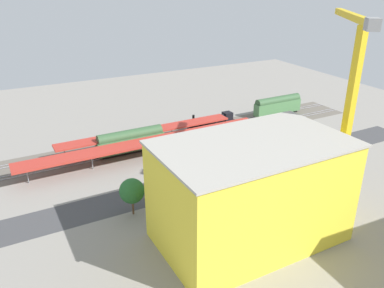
{
  "coord_description": "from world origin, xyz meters",
  "views": [
    {
      "loc": [
        41.95,
        75.05,
        43.18
      ],
      "look_at": [
        5.08,
        2.57,
        7.89
      ],
      "focal_mm": 36.83,
      "sensor_mm": 36.0,
      "label": 1
    }
  ],
  "objects_px": {
    "box_truck_1": "(183,197)",
    "parked_car_4": "(209,167)",
    "street_tree_0": "(205,173)",
    "traffic_light": "(196,178)",
    "parked_car_0": "(305,146)",
    "parked_car_3": "(235,161)",
    "platform_canopy_far": "(147,131)",
    "construction_building": "(251,193)",
    "passenger_coach": "(278,105)",
    "street_tree_2": "(192,174)",
    "freight_coach_far": "(131,140)",
    "parked_car_2": "(260,155)",
    "tower_crane": "(348,100)",
    "street_tree_1": "(132,191)",
    "box_truck_2": "(192,196)",
    "locomotive": "(213,121)",
    "platform_canopy_near": "(148,142)",
    "parked_car_1": "(285,150)",
    "box_truck_0": "(256,181)"
  },
  "relations": [
    {
      "from": "box_truck_1",
      "to": "parked_car_4",
      "type": "bearing_deg",
      "value": -138.53
    },
    {
      "from": "street_tree_0",
      "to": "traffic_light",
      "type": "xyz_separation_m",
      "value": [
        2.5,
        0.39,
        -0.36
      ]
    },
    {
      "from": "parked_car_0",
      "to": "parked_car_4",
      "type": "xyz_separation_m",
      "value": [
        29.32,
        -0.4,
        0.03
      ]
    },
    {
      "from": "parked_car_0",
      "to": "parked_car_3",
      "type": "distance_m",
      "value": 22.04
    },
    {
      "from": "platform_canopy_far",
      "to": "traffic_light",
      "type": "bearing_deg",
      "value": 89.61
    },
    {
      "from": "construction_building",
      "to": "passenger_coach",
      "type": "bearing_deg",
      "value": -133.78
    },
    {
      "from": "street_tree_2",
      "to": "parked_car_3",
      "type": "bearing_deg",
      "value": -150.95
    },
    {
      "from": "freight_coach_far",
      "to": "box_truck_1",
      "type": "xyz_separation_m",
      "value": [
        -0.91,
        29.49,
        -1.54
      ]
    },
    {
      "from": "parked_car_2",
      "to": "tower_crane",
      "type": "distance_m",
      "value": 31.24
    },
    {
      "from": "freight_coach_far",
      "to": "tower_crane",
      "type": "bearing_deg",
      "value": 124.8
    },
    {
      "from": "parked_car_0",
      "to": "street_tree_1",
      "type": "relative_size",
      "value": 0.55
    },
    {
      "from": "box_truck_2",
      "to": "street_tree_0",
      "type": "distance_m",
      "value": 6.52
    },
    {
      "from": "passenger_coach",
      "to": "box_truck_1",
      "type": "distance_m",
      "value": 63.29
    },
    {
      "from": "locomotive",
      "to": "street_tree_0",
      "type": "bearing_deg",
      "value": 57.82
    },
    {
      "from": "freight_coach_far",
      "to": "traffic_light",
      "type": "xyz_separation_m",
      "value": [
        -5.16,
        27.04,
        0.72
      ]
    },
    {
      "from": "street_tree_1",
      "to": "street_tree_2",
      "type": "bearing_deg",
      "value": -178.45
    },
    {
      "from": "traffic_light",
      "to": "freight_coach_far",
      "type": "bearing_deg",
      "value": -79.2
    },
    {
      "from": "parked_car_0",
      "to": "box_truck_2",
      "type": "relative_size",
      "value": 0.47
    },
    {
      "from": "parked_car_4",
      "to": "box_truck_1",
      "type": "xyz_separation_m",
      "value": [
        12.31,
        10.88,
        0.94
      ]
    },
    {
      "from": "street_tree_0",
      "to": "traffic_light",
      "type": "height_order",
      "value": "street_tree_0"
    },
    {
      "from": "parked_car_2",
      "to": "street_tree_0",
      "type": "bearing_deg",
      "value": 21.32
    },
    {
      "from": "parked_car_0",
      "to": "street_tree_0",
      "type": "relative_size",
      "value": 0.64
    },
    {
      "from": "platform_canopy_near",
      "to": "parked_car_1",
      "type": "distance_m",
      "value": 35.65
    },
    {
      "from": "construction_building",
      "to": "street_tree_0",
      "type": "xyz_separation_m",
      "value": [
        -1.0,
        -17.72,
        -4.63
      ]
    },
    {
      "from": "platform_canopy_near",
      "to": "parked_car_2",
      "type": "height_order",
      "value": "platform_canopy_near"
    },
    {
      "from": "passenger_coach",
      "to": "box_truck_1",
      "type": "bearing_deg",
      "value": 34.56
    },
    {
      "from": "passenger_coach",
      "to": "parked_car_3",
      "type": "xyz_separation_m",
      "value": [
        32.52,
        24.95,
        -2.58
      ]
    },
    {
      "from": "box_truck_0",
      "to": "street_tree_0",
      "type": "relative_size",
      "value": 1.42
    },
    {
      "from": "platform_canopy_far",
      "to": "construction_building",
      "type": "xyz_separation_m",
      "value": [
        -1.3,
        46.07,
        4.68
      ]
    },
    {
      "from": "platform_canopy_far",
      "to": "street_tree_0",
      "type": "distance_m",
      "value": 28.45
    },
    {
      "from": "box_truck_2",
      "to": "traffic_light",
      "type": "distance_m",
      "value": 4.43
    },
    {
      "from": "freight_coach_far",
      "to": "parked_car_2",
      "type": "distance_m",
      "value": 33.66
    },
    {
      "from": "platform_canopy_near",
      "to": "traffic_light",
      "type": "height_order",
      "value": "traffic_light"
    },
    {
      "from": "box_truck_0",
      "to": "street_tree_2",
      "type": "relative_size",
      "value": 1.07
    },
    {
      "from": "street_tree_1",
      "to": "box_truck_0",
      "type": "bearing_deg",
      "value": 175.15
    },
    {
      "from": "box_truck_2",
      "to": "platform_canopy_near",
      "type": "bearing_deg",
      "value": -90.75
    },
    {
      "from": "construction_building",
      "to": "street_tree_1",
      "type": "distance_m",
      "value": 22.97
    },
    {
      "from": "locomotive",
      "to": "freight_coach_far",
      "type": "xyz_separation_m",
      "value": [
        28.46,
        6.41,
        1.49
      ]
    },
    {
      "from": "parked_car_2",
      "to": "construction_building",
      "type": "height_order",
      "value": "construction_building"
    },
    {
      "from": "box_truck_2",
      "to": "parked_car_1",
      "type": "bearing_deg",
      "value": -161.42
    },
    {
      "from": "construction_building",
      "to": "parked_car_3",
      "type": "bearing_deg",
      "value": -119.58
    },
    {
      "from": "box_truck_1",
      "to": "freight_coach_far",
      "type": "bearing_deg",
      "value": -88.24
    },
    {
      "from": "platform_canopy_far",
      "to": "box_truck_1",
      "type": "xyz_separation_m",
      "value": [
        4.45,
        31.19,
        -2.58
      ]
    },
    {
      "from": "box_truck_2",
      "to": "street_tree_1",
      "type": "bearing_deg",
      "value": -8.41
    },
    {
      "from": "platform_canopy_far",
      "to": "freight_coach_far",
      "type": "relative_size",
      "value": 2.72
    },
    {
      "from": "platform_canopy_near",
      "to": "parked_car_4",
      "type": "bearing_deg",
      "value": 126.98
    },
    {
      "from": "platform_canopy_far",
      "to": "construction_building",
      "type": "height_order",
      "value": "construction_building"
    },
    {
      "from": "platform_canopy_far",
      "to": "parked_car_0",
      "type": "height_order",
      "value": "platform_canopy_far"
    },
    {
      "from": "platform_canopy_far",
      "to": "street_tree_2",
      "type": "bearing_deg",
      "value": 86.9
    },
    {
      "from": "parked_car_1",
      "to": "street_tree_0",
      "type": "distance_m",
      "value": 29.31
    }
  ]
}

